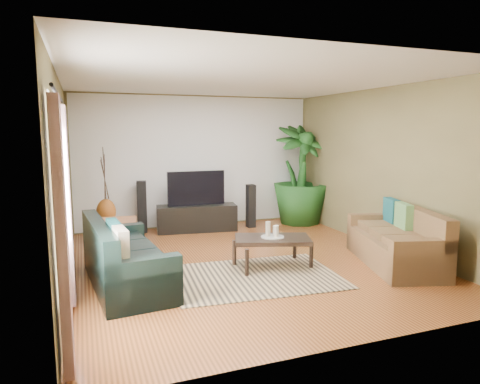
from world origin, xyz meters
name	(u,v)px	position (x,y,z in m)	size (l,w,h in m)	color
floor	(245,262)	(0.00, 0.00, 0.00)	(5.50, 5.50, 0.00)	#9F5629
ceiling	(245,80)	(0.00, 0.00, 2.70)	(5.50, 5.50, 0.00)	white
wall_back	(197,161)	(0.00, 2.75, 1.35)	(5.00, 5.00, 0.00)	brown
wall_front	(357,203)	(0.00, -2.75, 1.35)	(5.00, 5.00, 0.00)	brown
wall_left	(62,181)	(-2.50, 0.00, 1.35)	(5.50, 5.50, 0.00)	brown
wall_right	(383,169)	(2.50, 0.00, 1.35)	(5.50, 5.50, 0.00)	brown
backwall_panel	(197,161)	(0.00, 2.74, 1.35)	(4.90, 4.90, 0.00)	white
window_pane	(58,194)	(-2.48, -1.60, 1.40)	(1.80, 1.80, 0.00)	white
curtain_near	(62,238)	(-2.43, -2.35, 1.15)	(0.08, 0.35, 2.20)	gray
curtain_far	(67,207)	(-2.43, -0.85, 1.15)	(0.08, 0.35, 2.20)	gray
curtain_rod	(58,95)	(-2.43, -1.60, 2.30)	(0.03, 0.03, 1.90)	black
sofa_left	(127,253)	(-1.77, -0.37, 0.42)	(1.98, 0.85, 0.85)	black
sofa_right	(395,237)	(2.05, -0.88, 0.42)	(1.87, 0.84, 0.85)	brown
area_rug	(255,276)	(-0.11, -0.68, 0.01)	(2.26, 1.60, 0.01)	tan
coffee_table	(272,252)	(0.30, -0.36, 0.22)	(1.08, 0.59, 0.44)	black
candle_tray	(273,237)	(0.30, -0.36, 0.45)	(0.33, 0.33, 0.01)	gray
candle_tall	(268,229)	(0.24, -0.33, 0.57)	(0.07, 0.07, 0.22)	beige
candle_mid	(276,231)	(0.34, -0.40, 0.54)	(0.07, 0.07, 0.17)	beige
candle_short	(275,230)	(0.37, -0.30, 0.53)	(0.07, 0.07, 0.14)	beige
tv_stand	(197,218)	(-0.16, 2.24, 0.26)	(1.56, 0.47, 0.52)	black
television	(196,188)	(-0.16, 2.26, 0.86)	(1.15, 0.06, 0.68)	black
speaker_left	(142,207)	(-1.19, 2.50, 0.51)	(0.18, 0.20, 1.01)	black
speaker_right	(251,206)	(0.98, 2.18, 0.44)	(0.16, 0.18, 0.89)	black
potted_plant	(300,175)	(2.11, 2.20, 1.05)	(1.18, 1.18, 2.11)	#174316
plant_pot	(299,216)	(2.11, 2.20, 0.15)	(0.39, 0.39, 0.30)	black
pedestal	(107,232)	(-1.89, 1.98, 0.19)	(0.37, 0.37, 0.37)	gray
vase	(106,212)	(-1.89, 1.98, 0.54)	(0.34, 0.34, 0.48)	brown
side_table	(119,238)	(-1.75, 1.01, 0.29)	(0.55, 0.55, 0.59)	#995632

